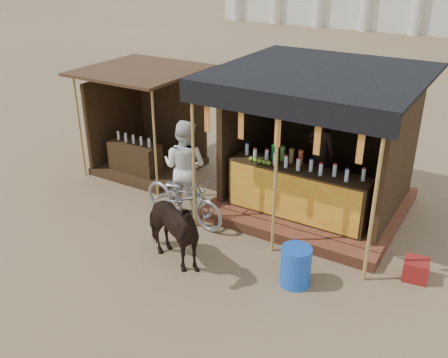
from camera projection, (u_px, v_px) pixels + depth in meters
ground at (172, 279)px, 7.88m from camera, size 120.00×120.00×0.00m
main_stall at (316, 161)px, 9.58m from camera, size 3.60×3.61×2.78m
secondary_stall at (144, 133)px, 11.51m from camera, size 2.40×2.40×2.38m
cow at (169, 230)px, 8.00m from camera, size 1.64×1.08×1.27m
motorbike at (184, 197)px, 9.35m from camera, size 1.94×0.87×0.98m
bystander at (185, 167)px, 9.56m from camera, size 0.98×0.81×1.86m
blue_barrel at (296, 266)px, 7.64m from camera, size 0.56×0.56×0.65m
red_crate at (416, 269)px, 7.82m from camera, size 0.42×0.41×0.34m
cooler at (339, 225)px, 8.95m from camera, size 0.74×0.61×0.46m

